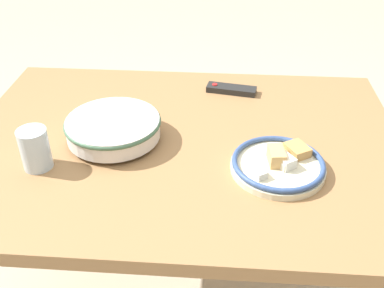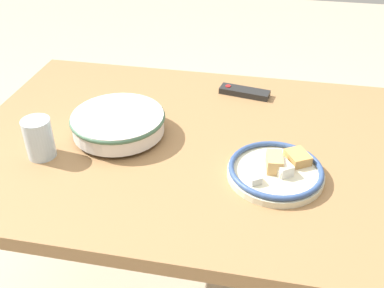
{
  "view_description": "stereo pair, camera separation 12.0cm",
  "coord_description": "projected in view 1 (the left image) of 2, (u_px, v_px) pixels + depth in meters",
  "views": [
    {
      "loc": [
        0.11,
        -1.05,
        1.45
      ],
      "look_at": [
        0.03,
        -0.06,
        0.78
      ],
      "focal_mm": 42.0,
      "sensor_mm": 36.0,
      "label": 1
    },
    {
      "loc": [
        0.23,
        -1.04,
        1.45
      ],
      "look_at": [
        0.03,
        -0.06,
        0.78
      ],
      "focal_mm": 42.0,
      "sensor_mm": 36.0,
      "label": 2
    }
  ],
  "objects": [
    {
      "name": "dining_table",
      "position": [
        183.0,
        165.0,
        1.33
      ],
      "size": [
        1.25,
        0.9,
        0.74
      ],
      "color": "olive",
      "rests_on": "ground_plane"
    },
    {
      "name": "food_plate",
      "position": [
        279.0,
        164.0,
        1.15
      ],
      "size": [
        0.24,
        0.24,
        0.06
      ],
      "color": "beige",
      "rests_on": "dining_table"
    },
    {
      "name": "tv_remote",
      "position": [
        231.0,
        89.0,
        1.51
      ],
      "size": [
        0.17,
        0.08,
        0.02
      ],
      "rotation": [
        0.0,
        0.0,
        1.4
      ],
      "color": "black",
      "rests_on": "dining_table"
    },
    {
      "name": "drinking_glass",
      "position": [
        35.0,
        149.0,
        1.15
      ],
      "size": [
        0.08,
        0.08,
        0.11
      ],
      "color": "silver",
      "rests_on": "dining_table"
    },
    {
      "name": "noodle_bowl",
      "position": [
        113.0,
        128.0,
        1.26
      ],
      "size": [
        0.27,
        0.27,
        0.07
      ],
      "color": "silver",
      "rests_on": "dining_table"
    }
  ]
}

